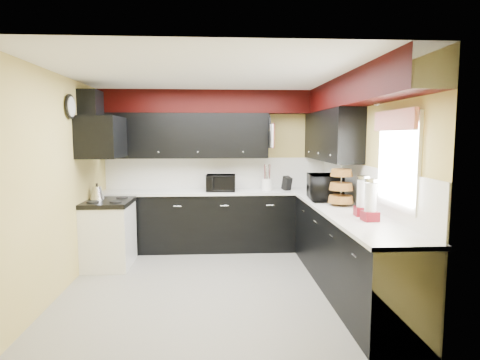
# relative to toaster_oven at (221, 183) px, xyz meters

# --- Properties ---
(ground) EXTENTS (3.60, 3.60, 0.00)m
(ground) POSITION_rel_toaster_oven_xyz_m (-0.05, -1.44, -1.07)
(ground) COLOR gray
(ground) RESTS_ON ground
(wall_back) EXTENTS (3.60, 0.06, 2.50)m
(wall_back) POSITION_rel_toaster_oven_xyz_m (-0.05, 0.36, 0.18)
(wall_back) COLOR #E0C666
(wall_back) RESTS_ON ground
(wall_right) EXTENTS (0.06, 3.60, 2.50)m
(wall_right) POSITION_rel_toaster_oven_xyz_m (1.75, -1.44, 0.18)
(wall_right) COLOR #E0C666
(wall_right) RESTS_ON ground
(wall_left) EXTENTS (0.06, 3.60, 2.50)m
(wall_left) POSITION_rel_toaster_oven_xyz_m (-1.85, -1.44, 0.18)
(wall_left) COLOR #E0C666
(wall_left) RESTS_ON ground
(ceiling) EXTENTS (3.60, 3.60, 0.06)m
(ceiling) POSITION_rel_toaster_oven_xyz_m (-0.05, -1.44, 1.43)
(ceiling) COLOR white
(ceiling) RESTS_ON wall_back
(cab_back) EXTENTS (3.60, 0.60, 0.90)m
(cab_back) POSITION_rel_toaster_oven_xyz_m (-0.05, 0.06, -0.62)
(cab_back) COLOR black
(cab_back) RESTS_ON ground
(cab_right) EXTENTS (0.60, 3.00, 0.90)m
(cab_right) POSITION_rel_toaster_oven_xyz_m (1.45, -1.74, -0.62)
(cab_right) COLOR black
(cab_right) RESTS_ON ground
(counter_back) EXTENTS (3.62, 0.64, 0.04)m
(counter_back) POSITION_rel_toaster_oven_xyz_m (-0.05, 0.06, -0.15)
(counter_back) COLOR white
(counter_back) RESTS_ON cab_back
(counter_right) EXTENTS (0.64, 3.02, 0.04)m
(counter_right) POSITION_rel_toaster_oven_xyz_m (1.45, -1.74, -0.15)
(counter_right) COLOR white
(counter_right) RESTS_ON cab_right
(splash_back) EXTENTS (3.60, 0.02, 0.50)m
(splash_back) POSITION_rel_toaster_oven_xyz_m (-0.05, 0.35, 0.12)
(splash_back) COLOR white
(splash_back) RESTS_ON counter_back
(splash_right) EXTENTS (0.02, 3.60, 0.50)m
(splash_right) POSITION_rel_toaster_oven_xyz_m (1.74, -1.44, 0.12)
(splash_right) COLOR white
(splash_right) RESTS_ON counter_right
(upper_back) EXTENTS (2.60, 0.35, 0.70)m
(upper_back) POSITION_rel_toaster_oven_xyz_m (-0.55, 0.19, 0.73)
(upper_back) COLOR black
(upper_back) RESTS_ON wall_back
(upper_right) EXTENTS (0.35, 1.80, 0.70)m
(upper_right) POSITION_rel_toaster_oven_xyz_m (1.57, -0.54, 0.73)
(upper_right) COLOR black
(upper_right) RESTS_ON wall_right
(soffit_back) EXTENTS (3.60, 0.36, 0.35)m
(soffit_back) POSITION_rel_toaster_oven_xyz_m (-0.05, 0.18, 1.26)
(soffit_back) COLOR black
(soffit_back) RESTS_ON wall_back
(soffit_right) EXTENTS (0.36, 3.24, 0.35)m
(soffit_right) POSITION_rel_toaster_oven_xyz_m (1.57, -1.62, 1.26)
(soffit_right) COLOR black
(soffit_right) RESTS_ON wall_right
(stove) EXTENTS (0.60, 0.75, 0.86)m
(stove) POSITION_rel_toaster_oven_xyz_m (-1.55, -0.69, -0.64)
(stove) COLOR white
(stove) RESTS_ON ground
(cooktop) EXTENTS (0.62, 0.77, 0.06)m
(cooktop) POSITION_rel_toaster_oven_xyz_m (-1.55, -0.69, -0.18)
(cooktop) COLOR black
(cooktop) RESTS_ON stove
(hood) EXTENTS (0.50, 0.78, 0.55)m
(hood) POSITION_rel_toaster_oven_xyz_m (-1.60, -0.69, 0.71)
(hood) COLOR black
(hood) RESTS_ON wall_left
(hood_duct) EXTENTS (0.24, 0.40, 0.40)m
(hood_duct) POSITION_rel_toaster_oven_xyz_m (-1.73, -0.69, 1.13)
(hood_duct) COLOR black
(hood_duct) RESTS_ON wall_left
(window) EXTENTS (0.03, 0.86, 0.96)m
(window) POSITION_rel_toaster_oven_xyz_m (1.73, -2.34, 0.48)
(window) COLOR white
(window) RESTS_ON wall_right
(valance) EXTENTS (0.04, 0.88, 0.20)m
(valance) POSITION_rel_toaster_oven_xyz_m (1.68, -2.34, 0.88)
(valance) COLOR red
(valance) RESTS_ON wall_right
(pan_top) EXTENTS (0.03, 0.22, 0.40)m
(pan_top) POSITION_rel_toaster_oven_xyz_m (0.77, 0.11, 0.93)
(pan_top) COLOR black
(pan_top) RESTS_ON upper_back
(pan_mid) EXTENTS (0.03, 0.28, 0.46)m
(pan_mid) POSITION_rel_toaster_oven_xyz_m (0.77, -0.02, 0.68)
(pan_mid) COLOR black
(pan_mid) RESTS_ON upper_back
(pan_low) EXTENTS (0.03, 0.24, 0.42)m
(pan_low) POSITION_rel_toaster_oven_xyz_m (0.77, 0.24, 0.65)
(pan_low) COLOR black
(pan_low) RESTS_ON upper_back
(cut_board) EXTENTS (0.03, 0.26, 0.35)m
(cut_board) POSITION_rel_toaster_oven_xyz_m (0.78, -0.14, 0.73)
(cut_board) COLOR white
(cut_board) RESTS_ON upper_back
(baskets) EXTENTS (0.27, 0.27, 0.50)m
(baskets) POSITION_rel_toaster_oven_xyz_m (1.47, -1.39, 0.11)
(baskets) COLOR brown
(baskets) RESTS_ON upper_right
(clock) EXTENTS (0.03, 0.30, 0.30)m
(clock) POSITION_rel_toaster_oven_xyz_m (-1.82, -1.19, 1.08)
(clock) COLOR black
(clock) RESTS_ON wall_left
(deco_plate) EXTENTS (0.03, 0.24, 0.24)m
(deco_plate) POSITION_rel_toaster_oven_xyz_m (1.72, -1.79, 1.18)
(deco_plate) COLOR white
(deco_plate) RESTS_ON wall_right
(toaster_oven) EXTENTS (0.47, 0.40, 0.26)m
(toaster_oven) POSITION_rel_toaster_oven_xyz_m (0.00, 0.00, 0.00)
(toaster_oven) COLOR black
(toaster_oven) RESTS_ON counter_back
(microwave) EXTENTS (0.47, 0.65, 0.34)m
(microwave) POSITION_rel_toaster_oven_xyz_m (1.40, -0.92, 0.04)
(microwave) COLOR black
(microwave) RESTS_ON counter_right
(utensil_crock) EXTENTS (0.18, 0.18, 0.18)m
(utensil_crock) POSITION_rel_toaster_oven_xyz_m (0.73, 0.05, -0.04)
(utensil_crock) COLOR white
(utensil_crock) RESTS_ON counter_back
(knife_block) EXTENTS (0.14, 0.16, 0.22)m
(knife_block) POSITION_rel_toaster_oven_xyz_m (1.05, 0.04, -0.02)
(knife_block) COLOR black
(knife_block) RESTS_ON counter_back
(kettle) EXTENTS (0.21, 0.21, 0.18)m
(kettle) POSITION_rel_toaster_oven_xyz_m (-1.73, -0.56, -0.06)
(kettle) COLOR silver
(kettle) RESTS_ON cooktop
(dispenser_a) EXTENTS (0.16, 0.16, 0.41)m
(dispenser_a) POSITION_rel_toaster_oven_xyz_m (1.50, -2.04, 0.08)
(dispenser_a) COLOR #650903
(dispenser_a) RESTS_ON counter_right
(dispenser_b) EXTENTS (0.16, 0.16, 0.40)m
(dispenser_b) POSITION_rel_toaster_oven_xyz_m (1.48, -2.29, 0.07)
(dispenser_b) COLOR maroon
(dispenser_b) RESTS_ON counter_right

